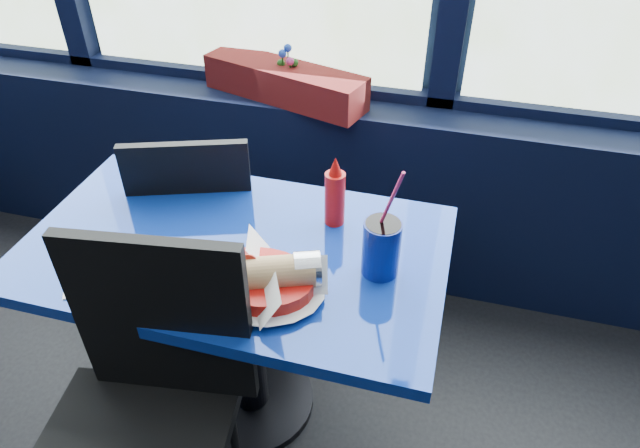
{
  "coord_description": "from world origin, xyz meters",
  "views": [
    {
      "loc": [
        0.86,
        0.87,
        1.8
      ],
      "look_at": [
        0.56,
        1.98,
        0.89
      ],
      "focal_mm": 32.0,
      "sensor_mm": 36.0,
      "label": 1
    }
  ],
  "objects_px": {
    "chair_near_front": "(143,407)",
    "soda_cup": "(381,247)",
    "planter_box": "(285,82)",
    "flower_vase": "(288,83)",
    "chair_near_back": "(222,226)",
    "ketchup_bottle": "(335,195)",
    "food_basket": "(262,279)",
    "near_table": "(239,291)"
  },
  "relations": [
    {
      "from": "chair_near_front",
      "to": "food_basket",
      "type": "relative_size",
      "value": 3.23
    },
    {
      "from": "chair_near_front",
      "to": "planter_box",
      "type": "xyz_separation_m",
      "value": [
        -0.05,
        1.29,
        0.28
      ]
    },
    {
      "from": "chair_near_front",
      "to": "flower_vase",
      "type": "distance_m",
      "value": 1.32
    },
    {
      "from": "near_table",
      "to": "chair_near_front",
      "type": "relative_size",
      "value": 1.18
    },
    {
      "from": "flower_vase",
      "to": "food_basket",
      "type": "height_order",
      "value": "flower_vase"
    },
    {
      "from": "soda_cup",
      "to": "chair_near_back",
      "type": "bearing_deg",
      "value": 152.67
    },
    {
      "from": "food_basket",
      "to": "soda_cup",
      "type": "xyz_separation_m",
      "value": [
        0.28,
        0.16,
        0.04
      ]
    },
    {
      "from": "planter_box",
      "to": "soda_cup",
      "type": "height_order",
      "value": "soda_cup"
    },
    {
      "from": "chair_near_back",
      "to": "ketchup_bottle",
      "type": "height_order",
      "value": "ketchup_bottle"
    },
    {
      "from": "near_table",
      "to": "ketchup_bottle",
      "type": "relative_size",
      "value": 5.37
    },
    {
      "from": "ketchup_bottle",
      "to": "chair_near_back",
      "type": "bearing_deg",
      "value": 162.37
    },
    {
      "from": "chair_near_back",
      "to": "flower_vase",
      "type": "xyz_separation_m",
      "value": [
        0.09,
        0.52,
        0.33
      ]
    },
    {
      "from": "soda_cup",
      "to": "flower_vase",
      "type": "bearing_deg",
      "value": 122.09
    },
    {
      "from": "near_table",
      "to": "chair_near_front",
      "type": "xyz_separation_m",
      "value": [
        -0.07,
        -0.45,
        0.02
      ]
    },
    {
      "from": "flower_vase",
      "to": "food_basket",
      "type": "distance_m",
      "value": 1.02
    },
    {
      "from": "food_basket",
      "to": "ketchup_bottle",
      "type": "xyz_separation_m",
      "value": [
        0.11,
        0.33,
        0.06
      ]
    },
    {
      "from": "chair_near_front",
      "to": "food_basket",
      "type": "xyz_separation_m",
      "value": [
        0.21,
        0.3,
        0.2
      ]
    },
    {
      "from": "chair_near_front",
      "to": "soda_cup",
      "type": "bearing_deg",
      "value": 35.06
    },
    {
      "from": "chair_near_front",
      "to": "flower_vase",
      "type": "relative_size",
      "value": 4.78
    },
    {
      "from": "near_table",
      "to": "flower_vase",
      "type": "bearing_deg",
      "value": 97.11
    },
    {
      "from": "chair_near_back",
      "to": "planter_box",
      "type": "distance_m",
      "value": 0.62
    },
    {
      "from": "near_table",
      "to": "planter_box",
      "type": "height_order",
      "value": "planter_box"
    },
    {
      "from": "chair_near_back",
      "to": "planter_box",
      "type": "xyz_separation_m",
      "value": [
        0.08,
        0.51,
        0.33
      ]
    },
    {
      "from": "flower_vase",
      "to": "chair_near_back",
      "type": "bearing_deg",
      "value": -100.37
    },
    {
      "from": "near_table",
      "to": "soda_cup",
      "type": "relative_size",
      "value": 3.54
    },
    {
      "from": "planter_box",
      "to": "flower_vase",
      "type": "distance_m",
      "value": 0.01
    },
    {
      "from": "ketchup_bottle",
      "to": "soda_cup",
      "type": "bearing_deg",
      "value": -46.2
    },
    {
      "from": "chair_near_back",
      "to": "food_basket",
      "type": "bearing_deg",
      "value": 105.97
    },
    {
      "from": "planter_box",
      "to": "flower_vase",
      "type": "xyz_separation_m",
      "value": [
        0.01,
        0.0,
        -0.0
      ]
    },
    {
      "from": "chair_near_back",
      "to": "ketchup_bottle",
      "type": "distance_m",
      "value": 0.57
    },
    {
      "from": "soda_cup",
      "to": "food_basket",
      "type": "bearing_deg",
      "value": -150.73
    },
    {
      "from": "ketchup_bottle",
      "to": "flower_vase",
      "type": "bearing_deg",
      "value": 118.27
    },
    {
      "from": "planter_box",
      "to": "ketchup_bottle",
      "type": "relative_size",
      "value": 2.98
    },
    {
      "from": "food_basket",
      "to": "chair_near_back",
      "type": "bearing_deg",
      "value": 129.48
    },
    {
      "from": "planter_box",
      "to": "flower_vase",
      "type": "height_order",
      "value": "flower_vase"
    },
    {
      "from": "near_table",
      "to": "food_basket",
      "type": "relative_size",
      "value": 3.8
    },
    {
      "from": "near_table",
      "to": "planter_box",
      "type": "relative_size",
      "value": 1.8
    },
    {
      "from": "food_basket",
      "to": "soda_cup",
      "type": "bearing_deg",
      "value": 33.03
    },
    {
      "from": "chair_near_back",
      "to": "ketchup_bottle",
      "type": "relative_size",
      "value": 4.14
    },
    {
      "from": "chair_near_back",
      "to": "flower_vase",
      "type": "bearing_deg",
      "value": -120.12
    },
    {
      "from": "soda_cup",
      "to": "chair_near_front",
      "type": "bearing_deg",
      "value": -136.89
    },
    {
      "from": "near_table",
      "to": "food_basket",
      "type": "distance_m",
      "value": 0.3
    }
  ]
}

